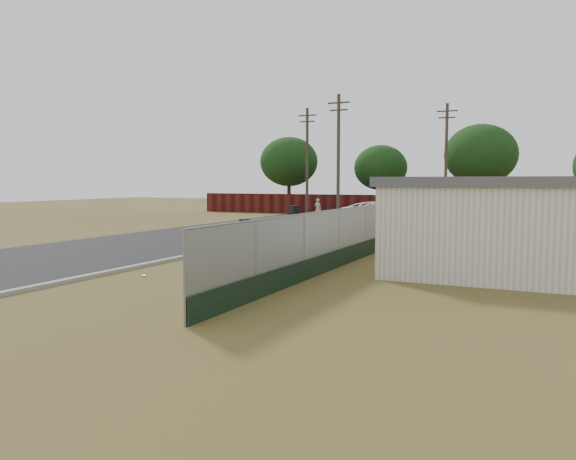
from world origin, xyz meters
The scene contains 13 objects.
ground centered at (0.00, 0.00, 0.00)m, with size 120.00×120.00×0.00m, color brown.
street centered at (-6.76, 8.05, 0.02)m, with size 15.10×60.00×0.12m.
chainlink_fence centered at (3.12, 1.03, 0.80)m, with size 0.10×27.06×2.02m.
privacy_fence centered at (-6.00, 25.00, 0.90)m, with size 30.00×0.12×1.80m, color #4C1510.
utility_poles centered at (-3.67, 20.67, 4.69)m, with size 12.60×8.24×9.00m.
houses centered at (9.70, 3.13, 1.56)m, with size 9.30×17.24×3.10m.
horizon_trees centered at (0.84, 23.56, 4.63)m, with size 33.32×31.94×7.78m.
fire_hydrant centered at (1.92, -7.80, 0.35)m, with size 0.38×0.38×0.76m.
mailbox centered at (-2.60, 0.36, 1.02)m, with size 0.38×0.55×1.29m.
pickup_truck centered at (-0.54, 14.55, 0.81)m, with size 2.69×5.83×1.62m, color white.
pedestrian centered at (-6.96, 19.46, 0.80)m, with size 0.59×0.39×1.61m, color tan.
trash_bin centered at (-9.13, 19.68, 0.52)m, with size 0.86×0.92×1.02m.
scattered_litter centered at (-0.06, -2.72, 0.04)m, with size 2.84×11.47×0.07m.
Camera 1 is at (9.84, -21.26, 2.97)m, focal length 35.00 mm.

